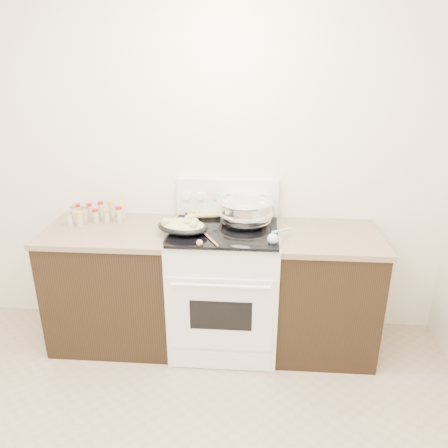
{
  "coord_description": "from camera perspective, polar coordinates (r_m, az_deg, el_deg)",
  "views": [
    {
      "loc": [
        0.56,
        -1.4,
        2.1
      ],
      "look_at": [
        0.35,
        1.37,
        1.0
      ],
      "focal_mm": 35.0,
      "sensor_mm": 36.0,
      "label": 1
    }
  ],
  "objects": [
    {
      "name": "wooden_spoon",
      "position": [
        2.84,
        -2.7,
        -2.21
      ],
      "size": [
        0.15,
        0.25,
        0.04
      ],
      "color": "tan",
      "rests_on": "kitchen_range"
    },
    {
      "name": "blue_ladle",
      "position": [
        2.85,
        6.56,
        -1.77
      ],
      "size": [
        0.17,
        0.23,
        0.09
      ],
      "color": "#9DD6EA",
      "rests_on": "kitchen_range"
    },
    {
      "name": "room_shell",
      "position": [
        1.56,
        -16.94,
        5.96
      ],
      "size": [
        4.1,
        3.6,
        2.75
      ],
      "color": "white",
      "rests_on": "ground"
    },
    {
      "name": "kitchen_range",
      "position": [
        3.26,
        0.07,
        -8.02
      ],
      "size": [
        0.78,
        0.73,
        1.22
      ],
      "color": "white",
      "rests_on": "ground"
    },
    {
      "name": "roasting_pan",
      "position": [
        2.99,
        -5.42,
        -0.24
      ],
      "size": [
        0.42,
        0.35,
        0.11
      ],
      "color": "black",
      "rests_on": "kitchen_range"
    },
    {
      "name": "mixing_bowl",
      "position": [
        3.12,
        2.78,
        1.59
      ],
      "size": [
        0.48,
        0.48,
        0.24
      ],
      "color": "silver",
      "rests_on": "kitchen_range"
    },
    {
      "name": "baking_sheet",
      "position": [
        3.32,
        -2.04,
        1.53
      ],
      "size": [
        0.39,
        0.3,
        0.06
      ],
      "color": "black",
      "rests_on": "kitchen_range"
    },
    {
      "name": "counter_right",
      "position": [
        3.31,
        12.93,
        -8.66
      ],
      "size": [
        0.73,
        0.67,
        0.92
      ],
      "color": "black",
      "rests_on": "ground"
    },
    {
      "name": "spice_jars",
      "position": [
        3.38,
        -16.53,
        1.32
      ],
      "size": [
        0.39,
        0.24,
        0.13
      ],
      "color": "#BFB28C",
      "rests_on": "counter_left"
    },
    {
      "name": "counter_left",
      "position": [
        3.43,
        -14.01,
        -7.64
      ],
      "size": [
        0.93,
        0.67,
        0.92
      ],
      "color": "black",
      "rests_on": "ground"
    }
  ]
}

